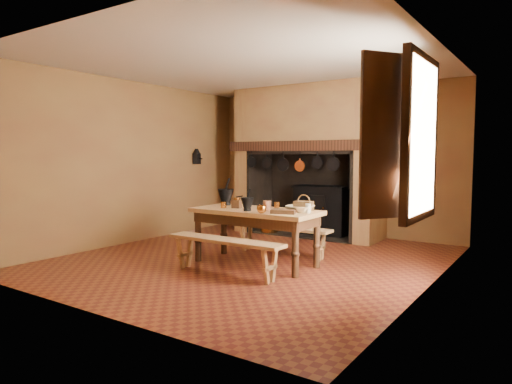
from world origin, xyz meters
TOP-DOWN VIEW (x-y plane):
  - floor at (0.00, 0.00)m, footprint 5.50×5.50m
  - ceiling at (0.00, 0.00)m, footprint 5.50×5.50m
  - back_wall at (0.00, 2.75)m, footprint 5.00×0.02m
  - wall_left at (-2.50, 0.00)m, footprint 0.02×5.50m
  - wall_right at (2.50, 0.00)m, footprint 0.02×5.50m
  - wall_front at (0.00, -2.75)m, footprint 5.00×0.02m
  - chimney_breast at (-0.30, 2.31)m, footprint 2.95×0.96m
  - iron_range at (-0.04, 2.45)m, footprint 1.12×0.55m
  - hearth_pans at (-1.05, 2.22)m, footprint 0.51×0.62m
  - hanging_pans at (-0.34, 1.81)m, footprint 1.92×0.29m
  - onion_string at (1.00, 1.79)m, footprint 0.12×0.10m
  - herb_bunch at (1.18, 1.79)m, footprint 0.20×0.20m
  - window at (2.35, -0.40)m, footprint 0.39×1.75m
  - wall_coffee_mill at (-2.42, 1.55)m, footprint 0.23×0.16m
  - work_table at (0.23, -0.24)m, footprint 1.78×0.79m
  - bench_front at (0.23, -0.94)m, footprint 1.66×0.29m
  - bench_back at (0.23, 0.45)m, footprint 1.60×0.28m
  - mortar_large at (-0.43, -0.06)m, footprint 0.24×0.24m
  - mortar_small at (0.24, -0.46)m, footprint 0.18×0.18m
  - coffee_grinder at (-0.08, -0.27)m, footprint 0.17×0.14m
  - brass_mug_a at (-0.24, -0.37)m, footprint 0.10×0.10m
  - brass_mug_b at (0.38, 0.07)m, footprint 0.09×0.09m
  - mixing_bowl at (0.88, -0.17)m, footprint 0.37×0.37m
  - stoneware_crock at (0.44, -0.29)m, footprint 0.12×0.12m
  - glass_jar at (1.02, -0.20)m, footprint 0.08×0.08m
  - wicker_basket at (0.86, -0.03)m, footprint 0.24×0.18m
  - wooden_tray at (0.77, -0.41)m, footprint 0.36×0.30m
  - brass_cup at (0.53, -0.56)m, footprint 0.15×0.15m

SIDE VIEW (x-z plane):
  - floor at x=0.00m, z-range 0.00..0.00m
  - hearth_pans at x=-1.05m, z-range -0.01..0.19m
  - bench_back at x=0.23m, z-range 0.11..0.56m
  - bench_front at x=0.23m, z-range 0.12..0.58m
  - iron_range at x=-0.04m, z-range -0.32..1.28m
  - work_table at x=0.23m, z-range 0.26..1.04m
  - wooden_tray at x=0.77m, z-range 0.77..0.83m
  - brass_mug_b at x=0.38m, z-range 0.77..0.86m
  - mixing_bowl at x=0.88m, z-range 0.77..0.86m
  - brass_mug_a at x=-0.24m, z-range 0.77..0.87m
  - brass_cup at x=0.53m, z-range 0.77..0.87m
  - glass_jar at x=1.02m, z-range 0.77..0.90m
  - stoneware_crock at x=0.44m, z-range 0.77..0.91m
  - coffee_grinder at x=-0.08m, z-range 0.75..0.93m
  - wicker_basket at x=0.86m, z-range 0.73..0.96m
  - mortar_small at x=0.24m, z-range 0.72..1.03m
  - mortar_large at x=-0.43m, z-range 0.70..1.11m
  - onion_string at x=1.00m, z-range 1.10..1.56m
  - hanging_pans at x=-0.34m, z-range 1.23..1.50m
  - herb_bunch at x=1.18m, z-range 1.21..1.56m
  - back_wall at x=0.00m, z-range 0.00..2.80m
  - wall_left at x=-2.50m, z-range 0.00..2.80m
  - wall_right at x=2.50m, z-range 0.00..2.80m
  - wall_front at x=0.00m, z-range 0.00..2.80m
  - wall_coffee_mill at x=-2.42m, z-range 1.36..1.67m
  - window at x=2.35m, z-range 0.82..2.58m
  - chimney_breast at x=-0.30m, z-range 0.41..3.21m
  - ceiling at x=0.00m, z-range 2.80..2.80m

